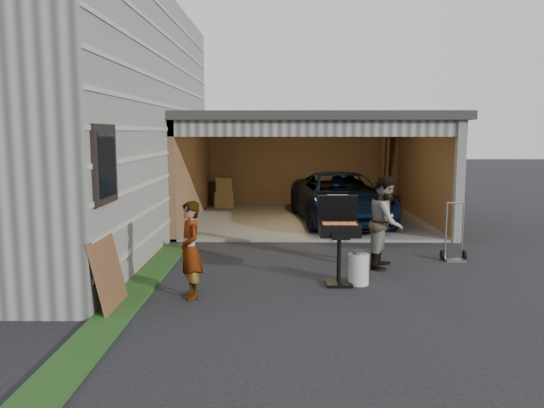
{
  "coord_description": "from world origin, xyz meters",
  "views": [
    {
      "loc": [
        -0.06,
        -8.08,
        2.44
      ],
      "look_at": [
        -0.19,
        1.39,
        1.15
      ],
      "focal_mm": 35.0,
      "sensor_mm": 36.0,
      "label": 1
    }
  ],
  "objects_px": {
    "propane_tank": "(358,269)",
    "hand_truck": "(454,249)",
    "bbq_grill": "(339,233)",
    "man": "(386,222)",
    "minivan": "(341,200)",
    "plywood_panel": "(108,274)",
    "woman": "(190,250)"
  },
  "relations": [
    {
      "from": "hand_truck",
      "to": "bbq_grill",
      "type": "bearing_deg",
      "value": -143.82
    },
    {
      "from": "minivan",
      "to": "plywood_panel",
      "type": "relative_size",
      "value": 4.53
    },
    {
      "from": "man",
      "to": "propane_tank",
      "type": "distance_m",
      "value": 1.43
    },
    {
      "from": "plywood_panel",
      "to": "bbq_grill",
      "type": "bearing_deg",
      "value": 21.27
    },
    {
      "from": "woman",
      "to": "man",
      "type": "height_order",
      "value": "man"
    },
    {
      "from": "woman",
      "to": "minivan",
      "type": "bearing_deg",
      "value": 130.9
    },
    {
      "from": "woman",
      "to": "man",
      "type": "relative_size",
      "value": 0.87
    },
    {
      "from": "bbq_grill",
      "to": "propane_tank",
      "type": "xyz_separation_m",
      "value": [
        0.32,
        0.0,
        -0.6
      ]
    },
    {
      "from": "woman",
      "to": "plywood_panel",
      "type": "xyz_separation_m",
      "value": [
        -1.04,
        -0.55,
        -0.21
      ]
    },
    {
      "from": "hand_truck",
      "to": "minivan",
      "type": "bearing_deg",
      "value": 115.1
    },
    {
      "from": "woman",
      "to": "plywood_panel",
      "type": "distance_m",
      "value": 1.19
    },
    {
      "from": "minivan",
      "to": "bbq_grill",
      "type": "relative_size",
      "value": 3.32
    },
    {
      "from": "propane_tank",
      "to": "hand_truck",
      "type": "xyz_separation_m",
      "value": [
        2.07,
        1.64,
        -0.03
      ]
    },
    {
      "from": "propane_tank",
      "to": "plywood_panel",
      "type": "relative_size",
      "value": 0.48
    },
    {
      "from": "minivan",
      "to": "man",
      "type": "xyz_separation_m",
      "value": [
        0.3,
        -4.49,
        0.18
      ]
    },
    {
      "from": "woman",
      "to": "plywood_panel",
      "type": "bearing_deg",
      "value": -86.34
    },
    {
      "from": "minivan",
      "to": "man",
      "type": "height_order",
      "value": "man"
    },
    {
      "from": "hand_truck",
      "to": "man",
      "type": "bearing_deg",
      "value": -158.46
    },
    {
      "from": "propane_tank",
      "to": "man",
      "type": "bearing_deg",
      "value": 59.76
    },
    {
      "from": "woman",
      "to": "bbq_grill",
      "type": "height_order",
      "value": "woman"
    },
    {
      "from": "propane_tank",
      "to": "minivan",
      "type": "bearing_deg",
      "value": 86.38
    },
    {
      "from": "woman",
      "to": "bbq_grill",
      "type": "distance_m",
      "value": 2.38
    },
    {
      "from": "bbq_grill",
      "to": "plywood_panel",
      "type": "distance_m",
      "value": 3.56
    },
    {
      "from": "woman",
      "to": "man",
      "type": "xyz_separation_m",
      "value": [
        3.24,
        1.87,
        0.11
      ]
    },
    {
      "from": "woman",
      "to": "bbq_grill",
      "type": "relative_size",
      "value": 1.01
    },
    {
      "from": "minivan",
      "to": "plywood_panel",
      "type": "distance_m",
      "value": 7.97
    },
    {
      "from": "woman",
      "to": "propane_tank",
      "type": "xyz_separation_m",
      "value": [
        2.59,
        0.74,
        -0.47
      ]
    },
    {
      "from": "man",
      "to": "plywood_panel",
      "type": "height_order",
      "value": "man"
    },
    {
      "from": "propane_tank",
      "to": "bbq_grill",
      "type": "bearing_deg",
      "value": -179.14
    },
    {
      "from": "bbq_grill",
      "to": "propane_tank",
      "type": "height_order",
      "value": "bbq_grill"
    },
    {
      "from": "minivan",
      "to": "plywood_panel",
      "type": "bearing_deg",
      "value": -125.75
    },
    {
      "from": "plywood_panel",
      "to": "hand_truck",
      "type": "xyz_separation_m",
      "value": [
        5.69,
        2.92,
        -0.3
      ]
    }
  ]
}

